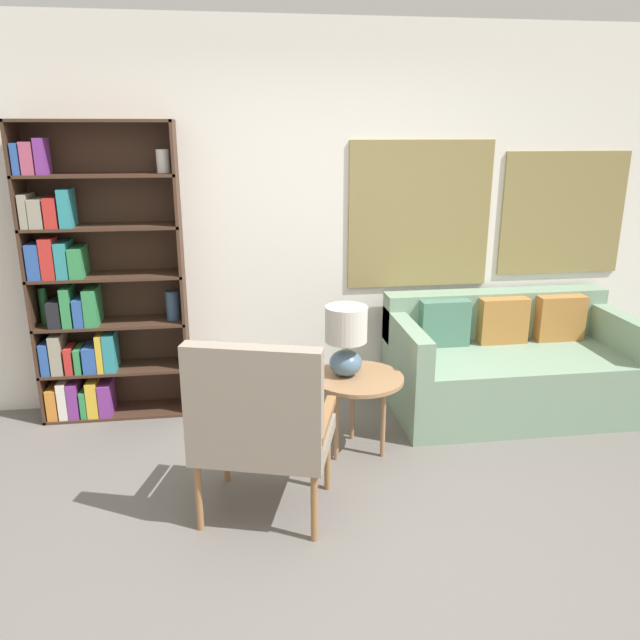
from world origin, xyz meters
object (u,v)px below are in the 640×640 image
Objects in this scene: couch at (508,366)px; table_lamp at (346,336)px; side_table at (358,384)px; armchair at (259,421)px; bookshelf at (88,290)px.

table_lamp is at bearing -159.89° from couch.
side_table is 1.28× the size of table_lamp.
couch is 1.45m from table_lamp.
table_lamp is at bearing 50.74° from armchair.
armchair is (1.08, -1.46, -0.34)m from bookshelf.
couch is (2.95, -0.30, -0.60)m from bookshelf.
armchair is at bearing -53.52° from bookshelf.
bookshelf is 1.20× the size of couch.
side_table is (1.72, -0.80, -0.46)m from bookshelf.
couch is at bearing 20.11° from table_lamp.
table_lamp reaches higher than side_table.
side_table is at bearing -157.41° from couch.
bookshelf is 1.95m from side_table.
armchair is 0.59× the size of couch.
table_lamp is (-0.07, 0.03, 0.30)m from side_table.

